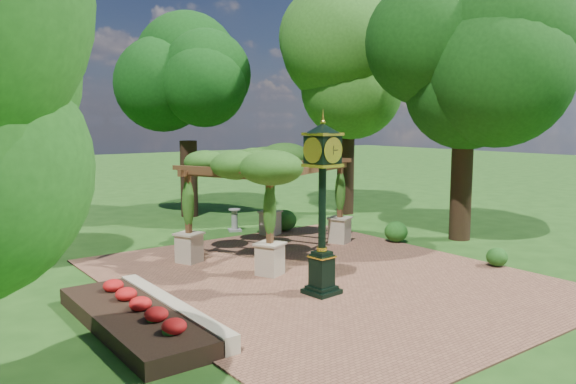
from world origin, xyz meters
TOP-DOWN VIEW (x-y plane):
  - ground at (0.00, 0.00)m, footprint 120.00×120.00m
  - brick_plaza at (0.00, 1.00)m, footprint 10.00×12.00m
  - border_wall at (-4.60, 0.50)m, footprint 0.35×5.00m
  - flower_bed at (-5.50, 0.50)m, footprint 1.50×5.00m
  - pedestal_clock at (-0.95, -0.15)m, footprint 0.91×0.91m
  - pergola at (0.58, 4.24)m, footprint 6.33×5.29m
  - sundial at (1.53, 7.99)m, footprint 0.62×0.62m
  - shrub_front at (4.80, -1.20)m, footprint 0.78×0.78m
  - shrub_mid at (4.93, 2.82)m, footprint 1.00×1.00m
  - shrub_back at (3.03, 6.76)m, footprint 0.99×0.99m
  - tree_north at (1.71, 12.13)m, footprint 4.28×4.28m
  - tree_east_far at (7.75, 8.51)m, footprint 5.34×5.34m
  - tree_east_near at (7.23, 1.88)m, footprint 4.51×4.51m

SIDE VIEW (x-z plane):
  - ground at x=0.00m, z-range 0.00..0.00m
  - brick_plaza at x=0.00m, z-range 0.00..0.04m
  - flower_bed at x=-5.50m, z-range 0.00..0.36m
  - border_wall at x=-4.60m, z-range 0.00..0.40m
  - shrub_front at x=4.80m, z-range 0.04..0.59m
  - sundial at x=1.53m, z-range -0.05..0.81m
  - shrub_mid at x=4.93m, z-range 0.04..0.76m
  - shrub_back at x=3.03m, z-range 0.04..0.84m
  - pedestal_clock at x=-0.95m, z-range 0.42..4.64m
  - pergola at x=0.58m, z-range 1.10..4.52m
  - tree_north at x=1.71m, z-range 1.60..10.26m
  - tree_east_near at x=7.23m, z-range 1.63..10.40m
  - tree_east_far at x=7.75m, z-range 1.93..12.24m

